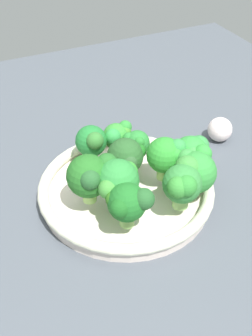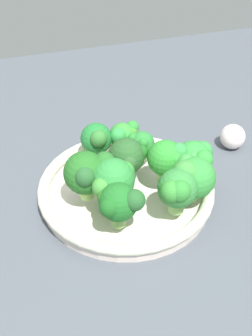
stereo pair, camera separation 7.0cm
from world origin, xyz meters
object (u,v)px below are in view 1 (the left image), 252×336
object	(u,v)px
broccoli_floret_2	(117,136)
broccoli_floret_8	(118,181)
broccoli_floret_0	(136,143)
broccoli_floret_4	(127,203)
broccoli_floret_5	(91,141)
broccoli_floret_10	(193,154)
broccoli_floret_1	(126,157)
garlic_bulb	(220,129)
broccoli_floret_7	(182,185)
bowl	(126,190)
broccoli_floret_6	(89,174)
broccoli_floret_9	(193,171)
broccoli_floret_3	(165,154)

from	to	relation	value
broccoli_floret_2	broccoli_floret_8	xyz separation A→B (cm)	(5.61, 12.88, 1.29)
broccoli_floret_0	broccoli_floret_4	xyz separation A→B (cm)	(8.44, 14.36, 1.23)
broccoli_floret_0	broccoli_floret_5	bearing A→B (deg)	-19.94
broccoli_floret_2	broccoli_floret_10	distance (cm)	14.18
broccoli_floret_1	broccoli_floret_2	size ratio (longest dim) A/B	1.25
broccoli_floret_5	garlic_bulb	distance (cm)	27.66
broccoli_floret_2	broccoli_floret_5	world-z (taller)	broccoli_floret_5
broccoli_floret_7	broccoli_floret_10	size ratio (longest dim) A/B	1.06
broccoli_floret_1	broccoli_floret_5	world-z (taller)	broccoli_floret_1
broccoli_floret_1	garlic_bulb	bearing A→B (deg)	-164.72
broccoli_floret_2	bowl	bearing A→B (deg)	75.29
broccoli_floret_2	broccoli_floret_7	bearing A→B (deg)	99.00
broccoli_floret_4	broccoli_floret_7	world-z (taller)	broccoli_floret_7
broccoli_floret_0	broccoli_floret_7	xyz separation A→B (cm)	(-0.57, 14.36, 1.33)
broccoli_floret_1	broccoli_floret_7	bearing A→B (deg)	112.66
broccoli_floret_2	garlic_bulb	xyz separation A→B (cm)	(-22.06, 0.76, -4.39)
broccoli_floret_5	broccoli_floret_6	size ratio (longest dim) A/B	0.83
broccoli_floret_4	broccoli_floret_5	size ratio (longest dim) A/B	1.05
broccoli_floret_0	broccoli_floret_6	world-z (taller)	broccoli_floret_6
bowl	broccoli_floret_4	distance (cm)	11.62
garlic_bulb	broccoli_floret_6	bearing A→B (deg)	16.50
garlic_bulb	broccoli_floret_8	bearing A→B (deg)	23.65
broccoli_floret_5	broccoli_floret_10	distance (cm)	17.41
bowl	broccoli_floret_10	size ratio (longest dim) A/B	4.17
broccoli_floret_0	bowl	bearing A→B (deg)	49.92
bowl	broccoli_floret_8	size ratio (longest dim) A/B	3.64
bowl	broccoli_floret_1	bearing A→B (deg)	-117.05
broccoli_floret_6	broccoli_floret_9	distance (cm)	16.30
broccoli_floret_8	broccoli_floret_3	bearing A→B (deg)	-163.68
broccoli_floret_1	broccoli_floret_10	xyz separation A→B (cm)	(-10.23, 3.98, 0.06)
broccoli_floret_4	broccoli_floret_6	bearing A→B (deg)	-69.57
broccoli_floret_3	broccoli_floret_6	distance (cm)	13.23
broccoli_floret_4	broccoli_floret_9	bearing A→B (deg)	-168.69
broccoli_floret_2	broccoli_floret_4	world-z (taller)	broccoli_floret_4
broccoli_floret_10	broccoli_floret_6	bearing A→B (deg)	-3.91
broccoli_floret_6	broccoli_floret_4	bearing A→B (deg)	110.43
garlic_bulb	broccoli_floret_10	bearing A→B (deg)	37.92
broccoli_floret_0	broccoli_floret_3	size ratio (longest dim) A/B	0.71
broccoli_floret_0	broccoli_floret_10	bearing A→B (deg)	129.11
broccoli_floret_9	broccoli_floret_10	bearing A→B (deg)	-120.29
broccoli_floret_5	broccoli_floret_10	size ratio (longest dim) A/B	0.98
broccoli_floret_6	broccoli_floret_0	bearing A→B (deg)	-149.24
bowl	broccoli_floret_9	distance (cm)	12.32
broccoli_floret_8	broccoli_floret_6	bearing A→B (deg)	-40.03
bowl	broccoli_floret_10	xyz separation A→B (cm)	(-10.93, 2.61, 5.89)
broccoli_floret_2	broccoli_floret_8	distance (cm)	14.11
bowl	broccoli_floret_2	bearing A→B (deg)	-104.71
broccoli_floret_8	broccoli_floret_4	bearing A→B (deg)	82.74
broccoli_floret_1	garlic_bulb	world-z (taller)	broccoli_floret_1
bowl	broccoli_floret_5	xyz separation A→B (cm)	(2.88, -7.99, 5.76)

